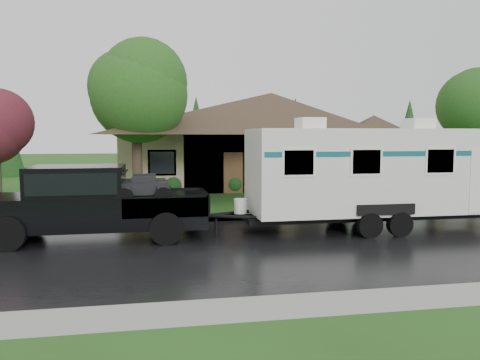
{
  "coord_description": "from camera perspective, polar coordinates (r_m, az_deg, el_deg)",
  "views": [
    {
      "loc": [
        -5.14,
        -14.59,
        3.1
      ],
      "look_at": [
        -2.15,
        2.0,
        1.5
      ],
      "focal_mm": 35.0,
      "sensor_mm": 36.0,
      "label": 1
    }
  ],
  "objects": [
    {
      "name": "ground",
      "position": [
        15.78,
        9.06,
        -5.97
      ],
      "size": [
        140.0,
        140.0,
        0.0
      ],
      "primitive_type": "plane",
      "color": "#244E18",
      "rests_on": "ground"
    },
    {
      "name": "road",
      "position": [
        13.95,
        11.8,
        -7.51
      ],
      "size": [
        140.0,
        8.0,
        0.01
      ],
      "primitive_type": "cube",
      "color": "black",
      "rests_on": "ground"
    },
    {
      "name": "curb",
      "position": [
        17.86,
        6.68,
        -4.35
      ],
      "size": [
        140.0,
        0.5,
        0.15
      ],
      "primitive_type": "cube",
      "color": "gray",
      "rests_on": "ground"
    },
    {
      "name": "lawn",
      "position": [
        30.18,
        -0.36,
        -0.32
      ],
      "size": [
        140.0,
        26.0,
        0.15
      ],
      "primitive_type": "cube",
      "color": "#244E18",
      "rests_on": "ground"
    },
    {
      "name": "house_main",
      "position": [
        29.39,
        4.46,
        6.38
      ],
      "size": [
        19.44,
        10.8,
        6.9
      ],
      "color": "gray",
      "rests_on": "lawn"
    },
    {
      "name": "tree_left_green",
      "position": [
        21.4,
        -12.6,
        10.64
      ],
      "size": [
        4.3,
        4.3,
        7.12
      ],
      "color": "#382B1E",
      "rests_on": "lawn"
    },
    {
      "name": "tree_right_green",
      "position": [
        28.01,
        26.95,
        7.99
      ],
      "size": [
        3.91,
        3.91,
        6.47
      ],
      "color": "#382B1E",
      "rests_on": "lawn"
    },
    {
      "name": "shrub_row",
      "position": [
        25.05,
        6.39,
        -0.21
      ],
      "size": [
        13.6,
        1.0,
        1.0
      ],
      "color": "#143814",
      "rests_on": "lawn"
    },
    {
      "name": "pickup_truck",
      "position": [
        14.63,
        -17.87,
        -2.36
      ],
      "size": [
        6.63,
        2.52,
        2.21
      ],
      "color": "black",
      "rests_on": "ground"
    },
    {
      "name": "travel_trailer",
      "position": [
        15.96,
        15.23,
        1.1
      ],
      "size": [
        8.18,
        2.87,
        3.67
      ],
      "color": "silver",
      "rests_on": "ground"
    }
  ]
}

